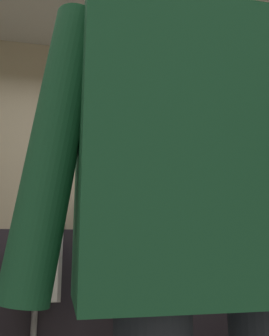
% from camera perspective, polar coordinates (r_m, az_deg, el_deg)
% --- Properties ---
extents(wall_back, '(4.12, 0.12, 2.83)m').
position_cam_1_polar(wall_back, '(3.24, -7.57, -4.21)').
color(wall_back, beige).
rests_on(wall_back, ground_plane).
extents(wainscot_band_back, '(3.52, 0.03, 1.09)m').
position_cam_1_polar(wainscot_band_back, '(3.17, -7.91, -19.85)').
color(wainscot_band_back, '#2D2833').
rests_on(wainscot_band_back, ground_plane).
extents(urinal_left, '(0.40, 0.34, 1.24)m').
position_cam_1_polar(urinal_left, '(2.99, -15.70, -15.51)').
color(urinal_left, white).
rests_on(urinal_left, ground_plane).
extents(urinal_middle, '(0.40, 0.34, 1.24)m').
position_cam_1_polar(urinal_middle, '(3.05, -0.92, -15.88)').
color(urinal_middle, white).
rests_on(urinal_middle, ground_plane).
extents(privacy_divider_panel, '(0.04, 0.40, 0.90)m').
position_cam_1_polar(privacy_divider_panel, '(2.92, -8.05, -12.53)').
color(privacy_divider_panel, '#4C4C51').
extents(person, '(0.72, 0.60, 1.70)m').
position_cam_1_polar(person, '(0.69, 12.03, -9.42)').
color(person, '#2D3342').
rests_on(person, ground_plane).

